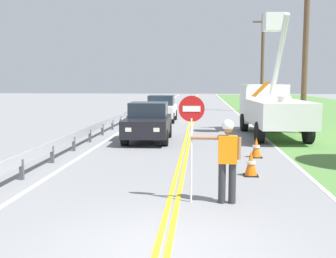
{
  "coord_description": "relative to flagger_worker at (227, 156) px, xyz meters",
  "views": [
    {
      "loc": [
        0.58,
        -6.05,
        2.64
      ],
      "look_at": [
        -0.4,
        6.23,
        1.2
      ],
      "focal_mm": 44.0,
      "sensor_mm": 36.0,
      "label": 1
    }
  ],
  "objects": [
    {
      "name": "edge_line_right",
      "position": [
        2.44,
        17.27,
        -1.04
      ],
      "size": [
        0.12,
        110.0,
        0.01
      ],
      "primitive_type": "cube",
      "color": "silver",
      "rests_on": "ground"
    },
    {
      "name": "utility_bucket_truck",
      "position": [
        2.84,
        11.41,
        0.38
      ],
      "size": [
        2.67,
        6.91,
        5.81
      ],
      "color": "white",
      "rests_on": "ground"
    },
    {
      "name": "flagger_worker",
      "position": [
        0.0,
        0.0,
        0.0
      ],
      "size": [
        1.09,
        0.25,
        1.83
      ],
      "color": "#2D2D33",
      "rests_on": "ground"
    },
    {
      "name": "centerline_yellow_left",
      "position": [
        -1.25,
        17.27,
        -1.04
      ],
      "size": [
        0.11,
        110.0,
        0.01
      ],
      "primitive_type": "cube",
      "color": "yellow",
      "rests_on": "ground"
    },
    {
      "name": "centerline_yellow_right",
      "position": [
        -1.07,
        17.27,
        -1.04
      ],
      "size": [
        0.11,
        110.0,
        0.01
      ],
      "primitive_type": "cube",
      "color": "yellow",
      "rests_on": "ground"
    },
    {
      "name": "ground_plane",
      "position": [
        -1.16,
        -2.73,
        -1.05
      ],
      "size": [
        160.0,
        160.0,
        0.0
      ],
      "primitive_type": "plane",
      "color": "gray"
    },
    {
      "name": "stop_sign_paddle",
      "position": [
        -0.77,
        0.02,
        0.66
      ],
      "size": [
        0.56,
        0.04,
        2.33
      ],
      "color": "silver",
      "rests_on": "ground"
    },
    {
      "name": "traffic_cone_lead",
      "position": [
        0.84,
        2.66,
        -0.71
      ],
      "size": [
        0.4,
        0.4,
        0.7
      ],
      "color": "orange",
      "rests_on": "ground"
    },
    {
      "name": "utility_pole_near",
      "position": [
        4.59,
        12.43,
        3.12
      ],
      "size": [
        1.8,
        0.28,
        7.96
      ],
      "color": "brown",
      "rests_on": "ground"
    },
    {
      "name": "guardrail_left_shoulder",
      "position": [
        -5.36,
        12.0,
        -0.53
      ],
      "size": [
        0.1,
        32.0,
        0.71
      ],
      "color": "#9EA0A3",
      "rests_on": "ground"
    },
    {
      "name": "oncoming_sedan_second",
      "position": [
        -3.16,
        18.03,
        -0.21
      ],
      "size": [
        1.93,
        4.11,
        1.7
      ],
      "color": "silver",
      "rests_on": "ground"
    },
    {
      "name": "traffic_cone_mid",
      "position": [
        1.36,
        5.49,
        -0.71
      ],
      "size": [
        0.4,
        0.4,
        0.7
      ],
      "color": "orange",
      "rests_on": "ground"
    },
    {
      "name": "oncoming_sedan_nearest",
      "position": [
        -2.87,
        9.09,
        -0.21
      ],
      "size": [
        1.98,
        4.14,
        1.7
      ],
      "color": "black",
      "rests_on": "ground"
    },
    {
      "name": "edge_line_left",
      "position": [
        -4.76,
        17.27,
        -1.04
      ],
      "size": [
        0.12,
        110.0,
        0.01
      ],
      "primitive_type": "cube",
      "color": "silver",
      "rests_on": "ground"
    },
    {
      "name": "utility_pole_mid",
      "position": [
        4.63,
        27.13,
        3.23
      ],
      "size": [
        1.8,
        0.28,
        8.19
      ],
      "color": "brown",
      "rests_on": "ground"
    }
  ]
}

